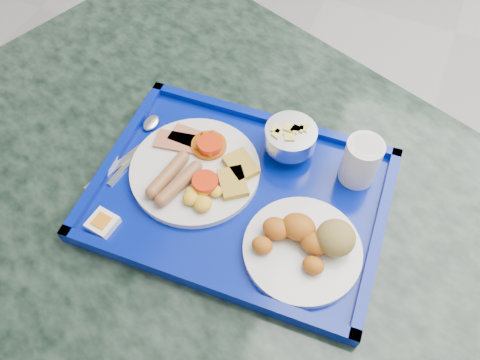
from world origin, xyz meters
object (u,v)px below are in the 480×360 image
object	(u,v)px
tray	(240,195)
main_plate	(197,170)
juice_cup	(361,160)
table	(238,265)
fruit_bowl	(290,138)
bread_plate	(307,243)

from	to	relation	value
tray	main_plate	xyz separation A→B (m)	(-0.08, 0.01, 0.02)
juice_cup	main_plate	bearing A→B (deg)	-157.01
table	fruit_bowl	world-z (taller)	fruit_bowl
main_plate	bread_plate	xyz separation A→B (m)	(0.22, -0.06, 0.01)
juice_cup	table	bearing A→B (deg)	-138.16
main_plate	fruit_bowl	world-z (taller)	fruit_bowl
bread_plate	juice_cup	bearing A→B (deg)	78.64
main_plate	juice_cup	distance (m)	0.28
table	bread_plate	bearing A→B (deg)	-10.28
tray	fruit_bowl	xyz separation A→B (m)	(0.04, 0.11, 0.05)
fruit_bowl	juice_cup	xyz separation A→B (m)	(0.12, -0.00, 0.01)
tray	bread_plate	size ratio (longest dim) A/B	2.72
bread_plate	table	bearing A→B (deg)	169.72
main_plate	table	bearing A→B (deg)	-21.22
table	tray	world-z (taller)	tray
main_plate	bread_plate	bearing A→B (deg)	-15.05
table	bread_plate	xyz separation A→B (m)	(0.13, -0.02, 0.25)
juice_cup	tray	bearing A→B (deg)	-146.29
tray	table	bearing A→B (deg)	-72.70
main_plate	fruit_bowl	bearing A→B (deg)	40.60
main_plate	fruit_bowl	xyz separation A→B (m)	(0.13, 0.11, 0.03)
table	juice_cup	distance (m)	0.35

